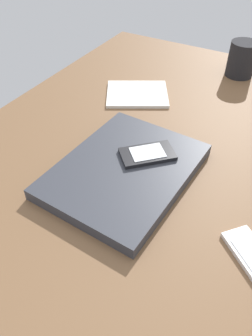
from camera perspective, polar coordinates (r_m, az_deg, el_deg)
desk_surface at (r=72.46cm, az=3.04°, el=1.84°), size 120.00×80.00×3.00cm
laptop_closed at (r=65.07cm, az=-0.00°, el=-0.52°), size 32.32×25.27×2.41cm
cell_phone_on_laptop at (r=66.58cm, az=3.72°, el=2.44°), size 11.75×11.81×0.97cm
cell_phone_on_desk at (r=57.10cm, az=20.78°, el=-13.70°), size 10.20×10.66×0.97cm
pen_cup at (r=105.28cm, az=19.37°, el=17.30°), size 7.88×7.88×9.83cm
notepad at (r=91.37cm, az=1.94°, el=12.66°), size 19.79×20.78×0.80cm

